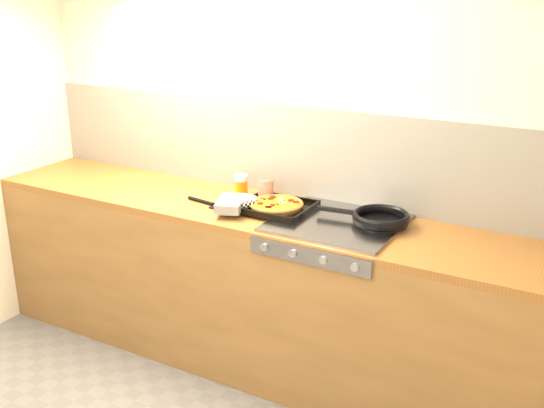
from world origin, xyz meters
The scene contains 9 objects.
room_shell centered at (0.00, 1.39, 1.15)m, with size 3.20×3.20×3.20m.
counter_run centered at (0.00, 1.10, 0.45)m, with size 3.20×0.62×0.90m.
stovetop centered at (0.45, 1.10, 0.91)m, with size 0.60×0.56×0.02m, color gray.
pizza_on_tray centered at (0.05, 1.08, 0.94)m, with size 0.47×0.41×0.06m.
frying_pan centered at (0.64, 1.17, 0.94)m, with size 0.47×0.30×0.05m.
tomato_can centered at (-0.02, 1.23, 0.96)m, with size 0.10×0.10×0.12m.
juice_glass centered at (-0.18, 1.24, 0.96)m, with size 0.09×0.09×0.12m.
wooden_spoon centered at (0.12, 1.32, 0.91)m, with size 0.30×0.05×0.02m.
black_spatula centered at (-0.25, 1.03, 0.91)m, with size 0.29×0.10×0.02m.
Camera 1 is at (1.59, -1.56, 2.00)m, focal length 42.00 mm.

